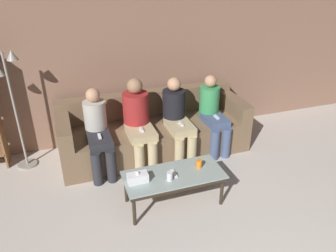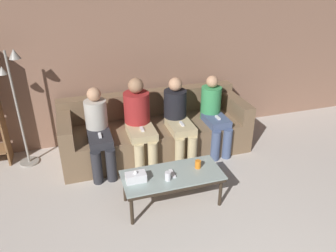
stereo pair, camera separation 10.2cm
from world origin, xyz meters
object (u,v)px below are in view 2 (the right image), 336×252
object	(u,v)px
standing_lamp	(17,98)
cup_near_right	(168,176)
tissue_box	(136,177)
seated_person_mid_left	(139,119)
game_remote	(172,174)
couch	(155,131)
seated_person_left_end	(98,129)
seated_person_mid_right	(178,117)
seated_person_right_end	(214,113)
cup_near_left	(198,164)
coffee_table	(172,177)

from	to	relation	value
standing_lamp	cup_near_right	bearing A→B (deg)	-43.88
tissue_box	seated_person_mid_left	xyz separation A→B (m)	(0.28, 1.04, 0.18)
game_remote	standing_lamp	xyz separation A→B (m)	(-1.63, 1.41, 0.57)
couch	seated_person_left_end	bearing A→B (deg)	-163.53
seated_person_mid_right	seated_person_right_end	size ratio (longest dim) A/B	1.02
seated_person_mid_left	seated_person_right_end	world-z (taller)	seated_person_mid_left
seated_person_mid_left	seated_person_left_end	bearing A→B (deg)	-176.14
cup_near_left	game_remote	world-z (taller)	cup_near_left
cup_near_right	seated_person_mid_left	world-z (taller)	seated_person_mid_left
seated_person_mid_left	standing_lamp	bearing A→B (deg)	165.81
seated_person_left_end	couch	bearing A→B (deg)	16.47
cup_near_right	seated_person_left_end	world-z (taller)	seated_person_left_end
couch	cup_near_right	bearing A→B (deg)	-99.15
game_remote	seated_person_mid_right	bearing A→B (deg)	67.93
cup_near_left	seated_person_mid_left	world-z (taller)	seated_person_mid_left
cup_near_right	tissue_box	xyz separation A→B (m)	(-0.34, 0.08, 0.00)
couch	cup_near_left	bearing A→B (deg)	-81.20
seated_person_left_end	seated_person_mid_right	world-z (taller)	seated_person_mid_right
coffee_table	seated_person_mid_right	world-z (taller)	seated_person_mid_right
cup_near_left	cup_near_right	distance (m)	0.42
seated_person_mid_left	couch	bearing A→B (deg)	36.95
couch	standing_lamp	world-z (taller)	standing_lamp
couch	game_remote	distance (m)	1.25
game_remote	cup_near_left	bearing A→B (deg)	6.18
seated_person_mid_right	standing_lamp	bearing A→B (deg)	168.95
cup_near_right	seated_person_right_end	distance (m)	1.52
coffee_table	tissue_box	world-z (taller)	tissue_box
coffee_table	seated_person_mid_left	xyz separation A→B (m)	(-0.14, 1.03, 0.28)
tissue_box	seated_person_mid_left	size ratio (longest dim) A/B	0.19
couch	seated_person_mid_right	bearing A→B (deg)	-39.68
cup_near_right	seated_person_mid_right	size ratio (longest dim) A/B	0.09
coffee_table	cup_near_right	xyz separation A→B (m)	(-0.08, -0.09, 0.09)
cup_near_right	coffee_table	bearing A→B (deg)	47.82
seated_person_left_end	standing_lamp	bearing A→B (deg)	156.32
cup_near_left	seated_person_mid_left	bearing A→B (deg)	114.78
cup_near_right	couch	bearing A→B (deg)	80.85
coffee_table	game_remote	world-z (taller)	game_remote
seated_person_left_end	seated_person_mid_left	xyz separation A→B (m)	(0.55, 0.04, 0.05)
seated_person_left_end	game_remote	bearing A→B (deg)	-55.39
cup_near_left	standing_lamp	xyz separation A→B (m)	(-1.96, 1.38, 0.53)
seated_person_left_end	seated_person_mid_left	size ratio (longest dim) A/B	0.94
coffee_table	standing_lamp	world-z (taller)	standing_lamp
coffee_table	seated_person_mid_right	distance (m)	1.12
game_remote	seated_person_mid_left	distance (m)	1.07
coffee_table	seated_person_right_end	world-z (taller)	seated_person_right_end
standing_lamp	seated_person_mid_right	world-z (taller)	standing_lamp
couch	seated_person_left_end	xyz separation A→B (m)	(-0.82, -0.24, 0.28)
tissue_box	game_remote	xyz separation A→B (m)	(0.41, 0.00, -0.04)
coffee_table	game_remote	xyz separation A→B (m)	(-0.00, 0.00, 0.05)
seated_person_right_end	cup_near_right	bearing A→B (deg)	-133.33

